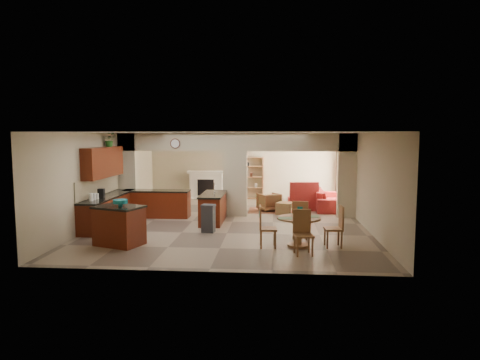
# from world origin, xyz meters

# --- Properties ---
(floor) EXTENTS (10.00, 10.00, 0.00)m
(floor) POSITION_xyz_m (0.00, 0.00, 0.00)
(floor) COLOR gray
(floor) RESTS_ON ground
(ceiling) EXTENTS (10.00, 10.00, 0.00)m
(ceiling) POSITION_xyz_m (0.00, 0.00, 2.80)
(ceiling) COLOR white
(ceiling) RESTS_ON wall_back
(wall_back) EXTENTS (8.00, 0.00, 8.00)m
(wall_back) POSITION_xyz_m (0.00, 5.00, 1.40)
(wall_back) COLOR tan
(wall_back) RESTS_ON floor
(wall_front) EXTENTS (8.00, 0.00, 8.00)m
(wall_front) POSITION_xyz_m (0.00, -5.00, 1.40)
(wall_front) COLOR tan
(wall_front) RESTS_ON floor
(wall_left) EXTENTS (0.00, 10.00, 10.00)m
(wall_left) POSITION_xyz_m (-4.00, 0.00, 1.40)
(wall_left) COLOR tan
(wall_left) RESTS_ON floor
(wall_right) EXTENTS (0.00, 10.00, 10.00)m
(wall_right) POSITION_xyz_m (4.00, 0.00, 1.40)
(wall_right) COLOR tan
(wall_right) RESTS_ON floor
(partition_left_pier) EXTENTS (0.60, 0.25, 2.80)m
(partition_left_pier) POSITION_xyz_m (-3.70, 1.00, 1.40)
(partition_left_pier) COLOR tan
(partition_left_pier) RESTS_ON floor
(partition_center_pier) EXTENTS (0.80, 0.25, 2.20)m
(partition_center_pier) POSITION_xyz_m (0.00, 1.00, 1.10)
(partition_center_pier) COLOR tan
(partition_center_pier) RESTS_ON floor
(partition_right_pier) EXTENTS (0.60, 0.25, 2.80)m
(partition_right_pier) POSITION_xyz_m (3.70, 1.00, 1.40)
(partition_right_pier) COLOR tan
(partition_right_pier) RESTS_ON floor
(partition_header) EXTENTS (8.00, 0.25, 0.60)m
(partition_header) POSITION_xyz_m (0.00, 1.00, 2.50)
(partition_header) COLOR tan
(partition_header) RESTS_ON partition_center_pier
(kitchen_counter) EXTENTS (2.52, 3.29, 1.48)m
(kitchen_counter) POSITION_xyz_m (-3.26, -0.25, 0.46)
(kitchen_counter) COLOR #421A07
(kitchen_counter) RESTS_ON floor
(upper_cabinets) EXTENTS (0.35, 2.40, 0.90)m
(upper_cabinets) POSITION_xyz_m (-3.82, -0.80, 1.92)
(upper_cabinets) COLOR #421A07
(upper_cabinets) RESTS_ON wall_left
(peninsula) EXTENTS (0.70, 1.85, 0.91)m
(peninsula) POSITION_xyz_m (-0.60, -0.11, 0.46)
(peninsula) COLOR #421A07
(peninsula) RESTS_ON floor
(wall_clock) EXTENTS (0.34, 0.03, 0.34)m
(wall_clock) POSITION_xyz_m (-2.00, 0.85, 2.45)
(wall_clock) COLOR #4C2419
(wall_clock) RESTS_ON partition_header
(rug) EXTENTS (1.60, 1.30, 0.01)m
(rug) POSITION_xyz_m (1.20, 2.10, 0.01)
(rug) COLOR #955D36
(rug) RESTS_ON floor
(fireplace) EXTENTS (1.60, 0.35, 1.20)m
(fireplace) POSITION_xyz_m (-1.60, 4.83, 0.61)
(fireplace) COLOR silver
(fireplace) RESTS_ON floor
(shelving_unit) EXTENTS (1.00, 0.32, 1.80)m
(shelving_unit) POSITION_xyz_m (0.35, 4.82, 0.90)
(shelving_unit) COLOR brown
(shelving_unit) RESTS_ON floor
(window_a) EXTENTS (0.02, 0.90, 1.90)m
(window_a) POSITION_xyz_m (3.97, 2.30, 1.20)
(window_a) COLOR white
(window_a) RESTS_ON wall_right
(window_b) EXTENTS (0.02, 0.90, 1.90)m
(window_b) POSITION_xyz_m (3.97, 4.00, 1.20)
(window_b) COLOR white
(window_b) RESTS_ON wall_right
(glazed_door) EXTENTS (0.02, 0.70, 2.10)m
(glazed_door) POSITION_xyz_m (3.97, 3.15, 1.05)
(glazed_door) COLOR white
(glazed_door) RESTS_ON wall_right
(drape_a_left) EXTENTS (0.10, 0.28, 2.30)m
(drape_a_left) POSITION_xyz_m (3.93, 1.70, 1.20)
(drape_a_left) COLOR #401C19
(drape_a_left) RESTS_ON wall_right
(drape_a_right) EXTENTS (0.10, 0.28, 2.30)m
(drape_a_right) POSITION_xyz_m (3.93, 2.90, 1.20)
(drape_a_right) COLOR #401C19
(drape_a_right) RESTS_ON wall_right
(drape_b_left) EXTENTS (0.10, 0.28, 2.30)m
(drape_b_left) POSITION_xyz_m (3.93, 3.40, 1.20)
(drape_b_left) COLOR #401C19
(drape_b_left) RESTS_ON wall_right
(drape_b_right) EXTENTS (0.10, 0.28, 2.30)m
(drape_b_right) POSITION_xyz_m (3.93, 4.60, 1.20)
(drape_b_right) COLOR #401C19
(drape_b_right) RESTS_ON wall_right
(ceiling_fan) EXTENTS (1.00, 1.00, 0.10)m
(ceiling_fan) POSITION_xyz_m (1.50, 3.00, 2.56)
(ceiling_fan) COLOR white
(ceiling_fan) RESTS_ON ceiling
(kitchen_island) EXTENTS (1.34, 1.15, 0.98)m
(kitchen_island) POSITION_xyz_m (-2.53, -3.08, 0.49)
(kitchen_island) COLOR #421A07
(kitchen_island) RESTS_ON floor
(teal_bowl) EXTENTS (0.36, 0.36, 0.17)m
(teal_bowl) POSITION_xyz_m (-2.48, -3.11, 1.07)
(teal_bowl) COLOR #147F89
(teal_bowl) RESTS_ON kitchen_island
(trash_can) EXTENTS (0.38, 0.34, 0.73)m
(trash_can) POSITION_xyz_m (-0.53, -1.51, 0.36)
(trash_can) COLOR #2D2C2F
(trash_can) RESTS_ON floor
(dining_table) EXTENTS (1.07, 1.07, 0.73)m
(dining_table) POSITION_xyz_m (1.91, -2.87, 0.49)
(dining_table) COLOR brown
(dining_table) RESTS_ON floor
(fruit_bowl) EXTENTS (0.29, 0.29, 0.15)m
(fruit_bowl) POSITION_xyz_m (1.98, -2.94, 0.80)
(fruit_bowl) COLOR #68AB24
(fruit_bowl) RESTS_ON dining_table
(sofa) EXTENTS (2.45, 0.99, 0.71)m
(sofa) POSITION_xyz_m (3.30, 2.71, 0.36)
(sofa) COLOR maroon
(sofa) RESTS_ON floor
(chaise) EXTENTS (1.14, 0.98, 0.42)m
(chaise) POSITION_xyz_m (2.40, 2.49, 0.21)
(chaise) COLOR maroon
(chaise) RESTS_ON floor
(armchair) EXTENTS (0.95, 0.96, 0.65)m
(armchair) POSITION_xyz_m (1.13, 2.06, 0.32)
(armchair) COLOR maroon
(armchair) RESTS_ON floor
(ottoman) EXTENTS (0.71, 0.71, 0.41)m
(ottoman) POSITION_xyz_m (1.71, 1.46, 0.20)
(ottoman) COLOR maroon
(ottoman) RESTS_ON floor
(plant) EXTENTS (0.45, 0.41, 0.43)m
(plant) POSITION_xyz_m (-3.82, -0.25, 2.59)
(plant) COLOR #134915
(plant) RESTS_ON upper_cabinets
(chair_north) EXTENTS (0.48, 0.48, 1.02)m
(chair_north) POSITION_xyz_m (2.00, -2.12, 0.55)
(chair_north) COLOR brown
(chair_north) RESTS_ON floor
(chair_east) EXTENTS (0.45, 0.45, 1.02)m
(chair_east) POSITION_xyz_m (2.84, -2.86, 0.55)
(chair_east) COLOR brown
(chair_east) RESTS_ON floor
(chair_south) EXTENTS (0.48, 0.48, 1.02)m
(chair_south) POSITION_xyz_m (1.97, -3.53, 0.55)
(chair_south) COLOR brown
(chair_south) RESTS_ON floor
(chair_west) EXTENTS (0.45, 0.45, 1.02)m
(chair_west) POSITION_xyz_m (1.08, -3.01, 0.55)
(chair_west) COLOR brown
(chair_west) RESTS_ON floor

